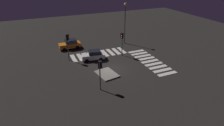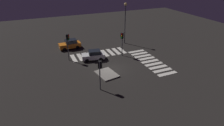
% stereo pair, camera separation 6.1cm
% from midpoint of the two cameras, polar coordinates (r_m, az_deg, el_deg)
% --- Properties ---
extents(ground_plane, '(80.00, 80.00, 0.00)m').
position_cam_midpoint_polar(ground_plane, '(29.28, 0.06, -1.75)').
color(ground_plane, black).
extents(traffic_island, '(3.69, 3.02, 0.18)m').
position_cam_midpoint_polar(traffic_island, '(27.69, -1.53, -3.32)').
color(traffic_island, gray).
rests_on(traffic_island, ground).
extents(car_white, '(2.25, 3.98, 1.66)m').
position_cam_midpoint_polar(car_white, '(32.06, -5.53, 2.34)').
color(car_white, silver).
rests_on(car_white, ground).
extents(car_orange, '(2.03, 4.13, 1.77)m').
position_cam_midpoint_polar(car_orange, '(37.45, -12.44, 5.52)').
color(car_orange, orange).
rests_on(car_orange, ground).
extents(traffic_light_east, '(0.53, 0.54, 4.20)m').
position_cam_midpoint_polar(traffic_light_east, '(32.62, 3.10, 7.33)').
color(traffic_light_east, '#47474C').
rests_on(traffic_light_east, ground).
extents(traffic_light_north, '(0.54, 0.54, 4.58)m').
position_cam_midpoint_polar(traffic_light_north, '(31.45, -13.08, 6.49)').
color(traffic_light_north, '#47474C').
rests_on(traffic_light_north, ground).
extents(traffic_light_west, '(0.53, 0.54, 3.96)m').
position_cam_midpoint_polar(traffic_light_west, '(23.08, -3.53, -1.56)').
color(traffic_light_west, '#47474C').
rests_on(traffic_light_west, ground).
extents(street_lamp, '(0.56, 0.56, 8.12)m').
position_cam_midpoint_polar(street_lamp, '(38.16, 4.04, 13.71)').
color(street_lamp, '#47474C').
rests_on(street_lamp, ground).
extents(crosswalk_near, '(9.90, 3.20, 0.02)m').
position_cam_midpoint_polar(crosswalk_near, '(32.29, 11.37, 0.53)').
color(crosswalk_near, silver).
rests_on(crosswalk_near, ground).
extents(crosswalk_side, '(3.20, 9.90, 0.02)m').
position_cam_midpoint_polar(crosswalk_side, '(34.44, -3.92, 2.69)').
color(crosswalk_side, silver).
rests_on(crosswalk_side, ground).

